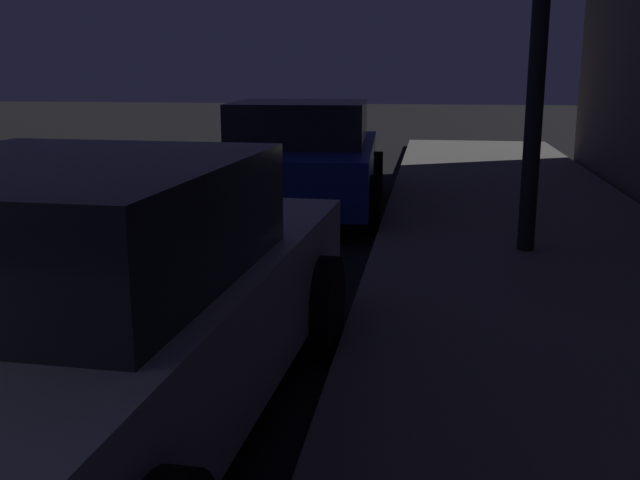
% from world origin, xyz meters
% --- Properties ---
extents(car_silver, '(2.26, 4.37, 1.43)m').
position_xyz_m(car_silver, '(2.85, 3.06, 0.70)').
color(car_silver, '#B7B7BF').
rests_on(car_silver, ground).
extents(car_blue, '(2.30, 4.12, 1.43)m').
position_xyz_m(car_blue, '(2.85, 9.28, 0.70)').
color(car_blue, navy).
rests_on(car_blue, ground).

